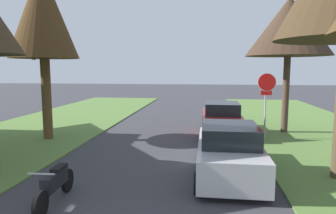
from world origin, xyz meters
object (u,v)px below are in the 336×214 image
parked_sedan_silver (229,151)px  parked_sedan_red (222,119)px  street_tree_right_mid_b (289,27)px  street_tree_left_mid_b (42,14)px  parked_motorcycle (55,184)px  stop_sign_far (266,92)px

parked_sedan_silver → parked_sedan_red: 5.93m
street_tree_right_mid_b → street_tree_left_mid_b: 11.39m
street_tree_right_mid_b → parked_sedan_silver: street_tree_right_mid_b is taller
street_tree_left_mid_b → parked_sedan_silver: 9.95m
parked_sedan_red → street_tree_right_mid_b: bearing=11.7°
parked_sedan_silver → parked_motorcycle: 4.95m
street_tree_right_mid_b → parked_motorcycle: 12.67m
street_tree_right_mid_b → street_tree_left_mid_b: (-11.02, -2.84, 0.38)m
street_tree_right_mid_b → parked_sedan_red: 5.50m
street_tree_right_mid_b → parked_sedan_red: (-3.14, -0.65, -4.47)m
street_tree_right_mid_b → parked_sedan_red: bearing=-168.3°
parked_sedan_silver → parked_motorcycle: parked_sedan_silver is taller
stop_sign_far → parked_sedan_silver: size_ratio=0.67×
parked_sedan_red → parked_motorcycle: parked_sedan_red is taller
parked_sedan_red → parked_sedan_silver: bearing=-90.5°
stop_sign_far → street_tree_right_mid_b: 3.71m
street_tree_left_mid_b → parked_sedan_silver: size_ratio=1.72×
stop_sign_far → street_tree_right_mid_b: bearing=54.6°
parked_motorcycle → street_tree_left_mid_b: bearing=119.7°
street_tree_right_mid_b → parked_sedan_red: size_ratio=1.49×
street_tree_left_mid_b → parked_sedan_silver: bearing=-25.5°
street_tree_right_mid_b → parked_sedan_red: street_tree_right_mid_b is taller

